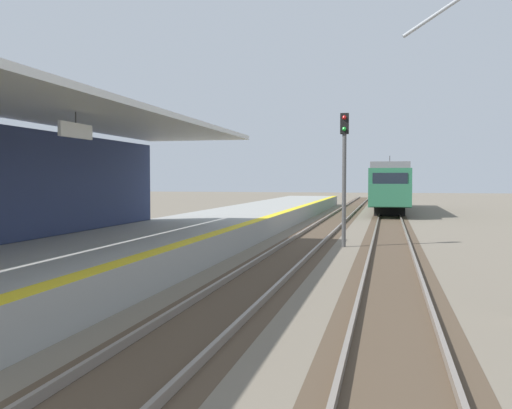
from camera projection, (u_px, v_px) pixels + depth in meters
station_platform at (164, 242)px, 19.39m from camera, size 5.00×80.00×0.91m
track_pair_nearest_platform at (304, 243)px, 22.27m from camera, size 2.34×120.00×0.16m
track_pair_middle at (391, 246)px, 21.48m from camera, size 2.34×120.00×0.16m
approaching_train at (390, 185)px, 45.71m from camera, size 2.93×19.60×4.76m
rail_signal_post at (344, 165)px, 21.41m from camera, size 0.32×0.34×5.20m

